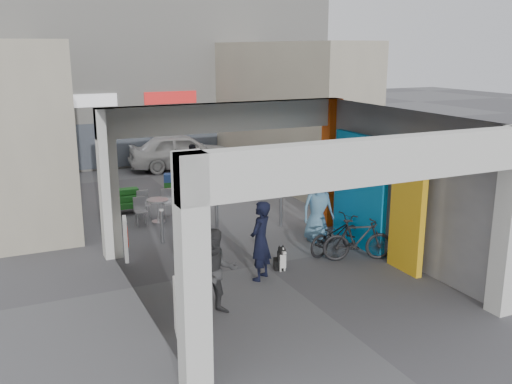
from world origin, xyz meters
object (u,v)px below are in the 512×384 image
produce_stand (124,204)px  man_with_dog (261,241)px  man_elderly (318,208)px  border_collie (280,260)px  bicycle_rear (358,240)px  white_van (182,151)px  cafe_set (152,210)px  man_back_turned (216,272)px  man_crates (193,168)px  bicycle_front (335,235)px

produce_stand → man_with_dog: 6.43m
man_elderly → border_collie: bearing=-140.9°
produce_stand → bicycle_rear: 7.39m
produce_stand → man_with_dog: size_ratio=0.62×
white_van → border_collie: bearing=179.3°
bicycle_rear → white_van: size_ratio=0.39×
cafe_set → man_elderly: 4.92m
man_back_turned → man_elderly: man_elderly is taller
produce_stand → man_elderly: size_ratio=0.62×
man_elderly → man_crates: 6.38m
man_back_turned → bicycle_front: (3.77, 1.86, -0.38)m
cafe_set → white_van: white_van is taller
border_collie → bicycle_rear: size_ratio=0.36×
produce_stand → white_van: white_van is taller
produce_stand → bicycle_rear: bicycle_rear is taller
cafe_set → border_collie: 5.18m
cafe_set → man_back_turned: size_ratio=0.79×
white_van → produce_stand: bearing=153.0°
cafe_set → white_van: size_ratio=0.31×
produce_stand → bicycle_rear: (4.06, -6.17, 0.22)m
man_back_turned → bicycle_rear: man_back_turned is taller
man_with_dog → man_crates: bearing=-137.2°
produce_stand → man_with_dog: bearing=-93.4°
man_back_turned → bicycle_front: man_back_turned is taller
man_elderly → man_crates: (-1.18, 6.27, -0.05)m
man_elderly → white_van: 9.98m
cafe_set → man_elderly: (3.36, -3.55, 0.59)m
produce_stand → bicycle_front: (3.87, -5.51, 0.16)m
man_elderly → bicycle_front: bearing=-92.9°
man_crates → bicycle_rear: man_crates is taller
border_collie → man_back_turned: (-2.07, -1.43, 0.59)m
border_collie → man_crates: (0.59, 7.64, 0.58)m
produce_stand → border_collie: (2.17, -5.94, -0.04)m
man_with_dog → bicycle_rear: bearing=142.6°
man_crates → produce_stand: bearing=28.6°
produce_stand → man_back_turned: man_back_turned is taller
man_back_turned → bicycle_front: 4.22m
man_crates → cafe_set: bearing=48.0°
cafe_set → man_elderly: size_ratio=0.75×
man_back_turned → bicycle_front: size_ratio=0.98×
produce_stand → bicycle_front: 6.73m
cafe_set → man_back_turned: (-0.47, -6.35, 0.55)m
man_with_dog → bicycle_rear: man_with_dog is taller
border_collie → bicycle_rear: (1.89, -0.23, 0.26)m
man_elderly → man_with_dog: bearing=-144.1°
man_with_dog → bicycle_front: size_ratio=1.02×
man_crates → bicycle_rear: bearing=96.2°
man_back_turned → produce_stand: bearing=96.8°
man_elderly → bicycle_front: 1.04m
border_collie → man_with_dog: bearing=-135.0°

